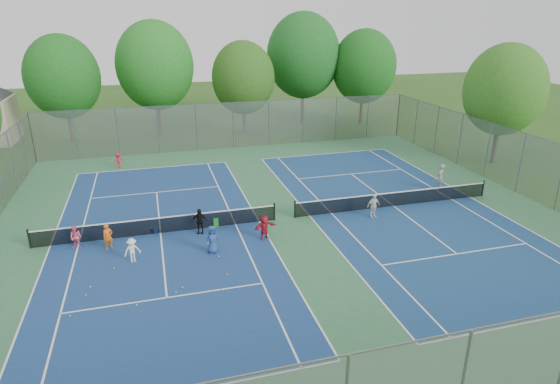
# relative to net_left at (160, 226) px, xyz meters

# --- Properties ---
(ground) EXTENTS (120.00, 120.00, 0.00)m
(ground) POSITION_rel_net_left_xyz_m (7.00, 0.00, -0.46)
(ground) COLOR #295019
(ground) RESTS_ON ground
(court_pad) EXTENTS (32.00, 32.00, 0.01)m
(court_pad) POSITION_rel_net_left_xyz_m (7.00, 0.00, -0.45)
(court_pad) COLOR #316842
(court_pad) RESTS_ON ground
(court_left) EXTENTS (10.97, 23.77, 0.01)m
(court_left) POSITION_rel_net_left_xyz_m (0.00, 0.00, -0.44)
(court_left) COLOR navy
(court_left) RESTS_ON court_pad
(court_right) EXTENTS (10.97, 23.77, 0.01)m
(court_right) POSITION_rel_net_left_xyz_m (14.00, 0.00, -0.44)
(court_right) COLOR navy
(court_right) RESTS_ON court_pad
(net_left) EXTENTS (12.87, 0.10, 0.91)m
(net_left) POSITION_rel_net_left_xyz_m (0.00, 0.00, 0.00)
(net_left) COLOR black
(net_left) RESTS_ON ground
(net_right) EXTENTS (12.87, 0.10, 0.91)m
(net_right) POSITION_rel_net_left_xyz_m (14.00, 0.00, 0.00)
(net_right) COLOR black
(net_right) RESTS_ON ground
(fence_north) EXTENTS (32.00, 0.10, 4.00)m
(fence_north) POSITION_rel_net_left_xyz_m (7.00, 16.00, 1.54)
(fence_north) COLOR gray
(fence_north) RESTS_ON ground
(fence_east) EXTENTS (0.10, 32.00, 4.00)m
(fence_east) POSITION_rel_net_left_xyz_m (23.00, 0.00, 1.54)
(fence_east) COLOR gray
(fence_east) RESTS_ON ground
(tree_nw) EXTENTS (6.40, 6.40, 9.58)m
(tree_nw) POSITION_rel_net_left_xyz_m (-7.00, 22.00, 5.44)
(tree_nw) COLOR #443326
(tree_nw) RESTS_ON ground
(tree_nl) EXTENTS (7.20, 7.20, 10.69)m
(tree_nl) POSITION_rel_net_left_xyz_m (1.00, 23.00, 6.09)
(tree_nl) COLOR #443326
(tree_nl) RESTS_ON ground
(tree_nc) EXTENTS (6.00, 6.00, 8.85)m
(tree_nc) POSITION_rel_net_left_xyz_m (9.00, 21.00, 4.94)
(tree_nc) COLOR #443326
(tree_nc) RESTS_ON ground
(tree_nr) EXTENTS (7.60, 7.60, 11.42)m
(tree_nr) POSITION_rel_net_left_xyz_m (16.00, 24.00, 6.59)
(tree_nr) COLOR #443326
(tree_nr) RESTS_ON ground
(tree_ne) EXTENTS (6.60, 6.60, 9.77)m
(tree_ne) POSITION_rel_net_left_xyz_m (22.00, 22.00, 5.51)
(tree_ne) COLOR #443326
(tree_ne) RESTS_ON ground
(tree_side_e) EXTENTS (6.00, 6.00, 9.20)m
(tree_side_e) POSITION_rel_net_left_xyz_m (26.00, 6.00, 5.29)
(tree_side_e) COLOR #443326
(tree_side_e) RESTS_ON ground
(ball_crate) EXTENTS (0.40, 0.40, 0.31)m
(ball_crate) POSITION_rel_net_left_xyz_m (-0.33, 0.19, -0.30)
(ball_crate) COLOR blue
(ball_crate) RESTS_ON ground
(ball_hopper) EXTENTS (0.28, 0.28, 0.54)m
(ball_hopper) POSITION_rel_net_left_xyz_m (3.02, 0.03, -0.19)
(ball_hopper) COLOR green
(ball_hopper) RESTS_ON ground
(student_a) EXTENTS (0.58, 0.50, 1.35)m
(student_a) POSITION_rel_net_left_xyz_m (-2.55, -1.13, 0.22)
(student_a) COLOR orange
(student_a) RESTS_ON ground
(student_b) EXTENTS (0.72, 0.64, 1.21)m
(student_b) POSITION_rel_net_left_xyz_m (-4.12, -0.60, 0.15)
(student_b) COLOR #EE5C84
(student_b) RESTS_ON ground
(student_c) EXTENTS (0.90, 0.70, 1.23)m
(student_c) POSITION_rel_net_left_xyz_m (-1.37, -2.83, 0.16)
(student_c) COLOR white
(student_c) RESTS_ON ground
(student_d) EXTENTS (0.91, 0.57, 1.44)m
(student_d) POSITION_rel_net_left_xyz_m (2.07, -0.60, 0.27)
(student_d) COLOR black
(student_d) RESTS_ON ground
(student_e) EXTENTS (0.77, 0.56, 1.45)m
(student_e) POSITION_rel_net_left_xyz_m (2.42, -2.96, 0.27)
(student_e) COLOR navy
(student_e) RESTS_ON ground
(student_f) EXTENTS (1.32, 0.72, 1.36)m
(student_f) POSITION_rel_net_left_xyz_m (5.26, -2.16, 0.23)
(student_f) COLOR #B4192A
(student_f) RESTS_ON ground
(child_far_baseline) EXTENTS (0.83, 0.61, 1.16)m
(child_far_baseline) POSITION_rel_net_left_xyz_m (-2.60, 12.78, 0.12)
(child_far_baseline) COLOR red
(child_far_baseline) RESTS_ON ground
(instructor) EXTENTS (0.78, 0.76, 1.80)m
(instructor) POSITION_rel_net_left_xyz_m (18.33, 1.77, 0.44)
(instructor) COLOR #969698
(instructor) RESTS_ON ground
(teen_court_b) EXTENTS (0.91, 0.50, 1.46)m
(teen_court_b) POSITION_rel_net_left_xyz_m (11.99, -1.20, 0.28)
(teen_court_b) COLOR silver
(teen_court_b) RESTS_ON ground
(tennis_ball_0) EXTENTS (0.07, 0.07, 0.07)m
(tennis_ball_0) POSITION_rel_net_left_xyz_m (0.69, -5.83, -0.42)
(tennis_ball_0) COLOR yellow
(tennis_ball_0) RESTS_ON ground
(tennis_ball_1) EXTENTS (0.07, 0.07, 0.07)m
(tennis_ball_1) POSITION_rel_net_left_xyz_m (-3.72, -6.69, -0.42)
(tennis_ball_1) COLOR #D4E234
(tennis_ball_1) RESTS_ON ground
(tennis_ball_2) EXTENTS (0.07, 0.07, 0.07)m
(tennis_ball_2) POSITION_rel_net_left_xyz_m (-3.27, -5.32, -0.42)
(tennis_ball_2) COLOR #B0C72E
(tennis_ball_2) RESTS_ON ground
(tennis_ball_3) EXTENTS (0.07, 0.07, 0.07)m
(tennis_ball_3) POSITION_rel_net_left_xyz_m (2.63, -3.51, -0.42)
(tennis_ball_3) COLOR #D9E735
(tennis_ball_3) RESTS_ON ground
(tennis_ball_4) EXTENTS (0.07, 0.07, 0.07)m
(tennis_ball_4) POSITION_rel_net_left_xyz_m (-1.08, -2.11, -0.42)
(tennis_ball_4) COLOR #B8C82E
(tennis_ball_4) RESTS_ON ground
(tennis_ball_5) EXTENTS (0.07, 0.07, 0.07)m
(tennis_ball_5) POSITION_rel_net_left_xyz_m (2.35, -6.50, -0.42)
(tennis_ball_5) COLOR yellow
(tennis_ball_5) RESTS_ON ground
(tennis_ball_6) EXTENTS (0.07, 0.07, 0.07)m
(tennis_ball_6) POSITION_rel_net_left_xyz_m (2.73, -5.26, -0.42)
(tennis_ball_6) COLOR yellow
(tennis_ball_6) RESTS_ON ground
(tennis_ball_7) EXTENTS (0.07, 0.07, 0.07)m
(tennis_ball_7) POSITION_rel_net_left_xyz_m (-2.23, -3.35, -0.42)
(tennis_ball_7) COLOR #BBD030
(tennis_ball_7) RESTS_ON ground
(tennis_ball_8) EXTENTS (0.07, 0.07, 0.07)m
(tennis_ball_8) POSITION_rel_net_left_xyz_m (-1.21, -6.64, -0.42)
(tennis_ball_8) COLOR #CAED37
(tennis_ball_8) RESTS_ON ground
(tennis_ball_9) EXTENTS (0.07, 0.07, 0.07)m
(tennis_ball_9) POSITION_rel_net_left_xyz_m (0.39, -6.14, -0.42)
(tennis_ball_9) COLOR #ABC92E
(tennis_ball_9) RESTS_ON ground
(tennis_ball_10) EXTENTS (0.07, 0.07, 0.07)m
(tennis_ball_10) POSITION_rel_net_left_xyz_m (2.30, -2.02, -0.42)
(tennis_ball_10) COLOR #D8F238
(tennis_ball_10) RESTS_ON ground
(tennis_ball_11) EXTENTS (0.07, 0.07, 0.07)m
(tennis_ball_11) POSITION_rel_net_left_xyz_m (-3.15, -4.69, -0.42)
(tennis_ball_11) COLOR #AFD130
(tennis_ball_11) RESTS_ON ground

